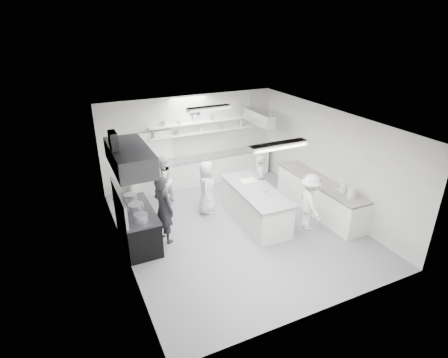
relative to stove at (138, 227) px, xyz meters
name	(u,v)px	position (x,y,z in m)	size (l,w,h in m)	color
floor	(236,227)	(2.60, -0.40, -0.46)	(6.00, 7.00, 0.02)	gray
ceiling	(238,121)	(2.60, -0.40, 2.56)	(6.00, 7.00, 0.02)	white
wall_back	(190,140)	(2.60, 3.10, 1.05)	(6.00, 0.04, 3.00)	beige
wall_front	(325,249)	(2.60, -3.90, 1.05)	(6.00, 0.04, 3.00)	beige
wall_left	(120,200)	(-0.40, -0.40, 1.05)	(0.04, 7.00, 3.00)	beige
wall_right	(328,160)	(5.60, -0.40, 1.05)	(0.04, 7.00, 3.00)	beige
stove	(138,227)	(0.00, 0.00, 0.00)	(0.80, 1.80, 0.90)	black
exhaust_hood	(130,157)	(0.00, 0.00, 1.90)	(0.85, 2.00, 0.50)	#38383E
back_counter	(202,170)	(2.90, 2.80, 0.01)	(5.00, 0.60, 0.92)	white
shelf_lower	(210,131)	(3.30, 2.97, 1.30)	(4.20, 0.26, 0.04)	white
shelf_upper	(210,121)	(3.30, 2.97, 1.65)	(4.20, 0.26, 0.04)	white
pass_through_window	(153,147)	(1.30, 3.08, 1.00)	(1.30, 0.04, 1.00)	black
wall_clock	(195,112)	(2.80, 3.06, 2.00)	(0.32, 0.32, 0.05)	beige
right_counter	(319,196)	(5.25, -0.60, 0.02)	(0.74, 3.30, 0.94)	white
pot_rack	(258,118)	(4.60, 2.00, 1.85)	(0.30, 1.60, 0.40)	#B1B4B7
light_fixture_front	(278,145)	(2.60, -2.20, 2.49)	(1.30, 0.25, 0.10)	white
light_fixture_rear	(209,108)	(2.60, 1.40, 2.49)	(1.30, 0.25, 0.10)	white
prep_island	(255,206)	(3.25, -0.29, 0.02)	(0.95, 2.54, 0.94)	white
stove_pot	(136,209)	(0.00, -0.09, 0.59)	(0.37, 0.37, 0.26)	#B1B4B7
cook_stove	(164,210)	(0.65, -0.17, 0.45)	(0.66, 0.43, 1.80)	#26262A
cook_back	(162,180)	(1.19, 1.81, 0.33)	(0.76, 0.59, 1.57)	white
cook_island_left	(207,187)	(2.22, 0.75, 0.35)	(0.78, 0.51, 1.59)	white
cook_island_right	(260,180)	(3.84, 0.49, 0.36)	(0.95, 0.40, 1.62)	white
cook_right	(310,202)	(4.36, -1.28, 0.35)	(1.03, 0.59, 1.59)	white
bowl_island_a	(269,194)	(3.45, -0.66, 0.52)	(0.26, 0.26, 0.06)	#B1B4B7
bowl_island_b	(259,188)	(3.38, -0.26, 0.52)	(0.21, 0.21, 0.07)	white
bowl_right	(338,191)	(5.23, -1.34, 0.52)	(0.22, 0.22, 0.05)	white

